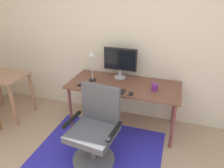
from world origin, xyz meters
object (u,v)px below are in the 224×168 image
(computer_mouse, at_px, (131,93))
(coffee_cup, at_px, (155,87))
(side_table, at_px, (2,82))
(monitor, at_px, (120,61))
(desk, at_px, (124,88))
(cell_phone, at_px, (82,84))
(desk_lamp, at_px, (92,62))
(keyboard, at_px, (109,90))
(office_chair, at_px, (95,132))

(computer_mouse, xyz_separation_m, coffee_cup, (0.28, 0.22, 0.03))
(side_table, bearing_deg, monitor, 15.23)
(desk, height_order, coffee_cup, coffee_cup)
(computer_mouse, bearing_deg, side_table, -179.88)
(computer_mouse, bearing_deg, coffee_cup, 38.10)
(coffee_cup, distance_m, side_table, 2.40)
(cell_phone, bearing_deg, desk, 35.75)
(desk_lamp, bearing_deg, keyboard, -35.08)
(coffee_cup, height_order, side_table, coffee_cup)
(coffee_cup, bearing_deg, desk, 171.57)
(monitor, bearing_deg, office_chair, -91.68)
(keyboard, bearing_deg, office_chair, -90.73)
(desk_lamp, height_order, side_table, desk_lamp)
(desk, height_order, cell_phone, cell_phone)
(desk, relative_size, side_table, 2.03)
(keyboard, xyz_separation_m, coffee_cup, (0.59, 0.19, 0.04))
(cell_phone, relative_size, desk_lamp, 0.31)
(cell_phone, relative_size, side_table, 0.18)
(monitor, bearing_deg, coffee_cup, -26.06)
(cell_phone, bearing_deg, side_table, -159.89)
(keyboard, relative_size, side_table, 0.54)
(keyboard, height_order, cell_phone, keyboard)
(office_chair, bearing_deg, cell_phone, 132.66)
(cell_phone, bearing_deg, office_chair, -37.26)
(monitor, height_order, computer_mouse, monitor)
(monitor, distance_m, keyboard, 0.54)
(side_table, bearing_deg, keyboard, 1.04)
(monitor, distance_m, coffee_cup, 0.67)
(coffee_cup, xyz_separation_m, cell_phone, (-1.01, -0.13, -0.04))
(coffee_cup, bearing_deg, keyboard, -162.18)
(monitor, relative_size, keyboard, 1.16)
(desk, xyz_separation_m, desk_lamp, (-0.48, -0.02, 0.35))
(monitor, relative_size, computer_mouse, 4.81)
(desk, bearing_deg, monitor, 119.42)
(cell_phone, xyz_separation_m, office_chair, (0.42, -0.57, -0.32))
(coffee_cup, distance_m, desk_lamp, 0.96)
(office_chair, bearing_deg, keyboard, 95.64)
(keyboard, distance_m, office_chair, 0.61)
(monitor, height_order, side_table, monitor)
(office_chair, bearing_deg, side_table, 171.17)
(computer_mouse, bearing_deg, desk_lamp, 157.64)
(desk_lamp, bearing_deg, computer_mouse, -22.36)
(computer_mouse, relative_size, side_table, 0.13)
(office_chair, bearing_deg, coffee_cup, 56.49)
(desk, distance_m, keyboard, 0.30)
(desk, bearing_deg, coffee_cup, -8.43)
(monitor, height_order, desk_lamp, monitor)
(keyboard, relative_size, desk_lamp, 0.96)
(keyboard, distance_m, computer_mouse, 0.31)
(keyboard, bearing_deg, coffee_cup, 17.82)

